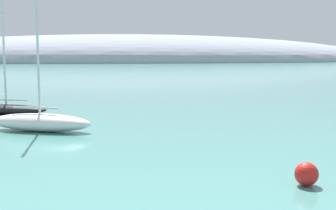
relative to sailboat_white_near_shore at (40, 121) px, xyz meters
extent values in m
ellipsoid|color=#999EA8|center=(18.31, 191.90, -0.61)|extent=(256.72, 77.59, 25.85)
ellipsoid|color=white|center=(0.00, 0.00, -0.07)|extent=(6.73, 4.05, 1.07)
cylinder|color=silver|center=(0.00, 0.00, 4.99)|extent=(0.14, 0.14, 9.05)
cube|color=silver|center=(-0.27, 0.11, 0.81)|extent=(2.77, 1.19, 0.10)
ellipsoid|color=black|center=(-3.52, 8.14, -0.23)|extent=(6.75, 3.74, 0.76)
cylinder|color=silver|center=(-3.52, 8.14, 4.77)|extent=(0.15, 0.15, 9.23)
cube|color=silver|center=(-3.24, 8.05, 0.50)|extent=(2.81, 0.98, 0.10)
sphere|color=red|center=(10.86, -13.06, -0.18)|extent=(0.85, 0.85, 0.85)
camera|label=1|loc=(3.56, -28.06, 4.18)|focal=48.80mm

